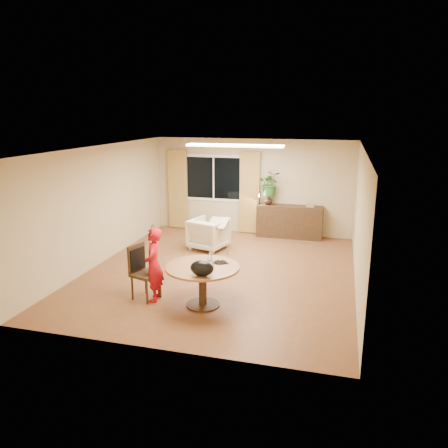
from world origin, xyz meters
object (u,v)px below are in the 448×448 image
dining_chair (146,273)px  dining_table (203,275)px  sideboard (289,222)px  child (154,265)px  armchair (209,234)px

dining_chair → dining_table: bearing=17.0°
dining_chair → sideboard: dining_chair is taller
dining_chair → child: (0.17, -0.01, 0.17)m
child → sideboard: child is taller
armchair → dining_table: bearing=121.4°
dining_chair → sideboard: (2.02, 4.69, -0.06)m
dining_table → sideboard: size_ratio=0.73×
dining_table → dining_chair: dining_chair is taller
child → sideboard: (1.85, 4.70, -0.24)m
dining_table → sideboard: (0.94, 4.70, -0.14)m
armchair → sideboard: bearing=-123.4°
child → armchair: bearing=168.9°
sideboard → armchair: bearing=-139.5°
dining_chair → armchair: (0.22, 3.15, -0.12)m
dining_chair → child: size_ratio=0.74×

